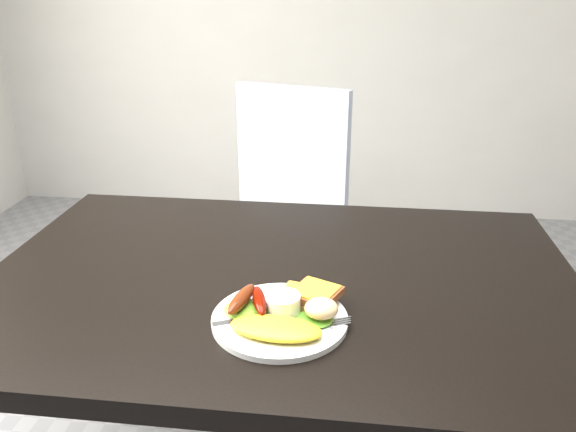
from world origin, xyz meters
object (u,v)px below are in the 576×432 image
object	(u,v)px
plate	(280,319)
person	(432,186)
dining_table	(281,283)
dining_chair	(286,243)

from	to	relation	value
plate	person	bearing A→B (deg)	62.32
dining_table	plate	xyz separation A→B (m)	(0.02, -0.17, 0.03)
person	plate	bearing A→B (deg)	79.64
dining_chair	plate	bearing A→B (deg)	-65.60
person	dining_chair	bearing A→B (deg)	-19.60
dining_table	person	distance (m)	0.57
plate	dining_chair	bearing A→B (deg)	96.52
dining_table	plate	size ratio (longest dim) A/B	5.04
dining_table	person	world-z (taller)	person
dining_chair	person	world-z (taller)	person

